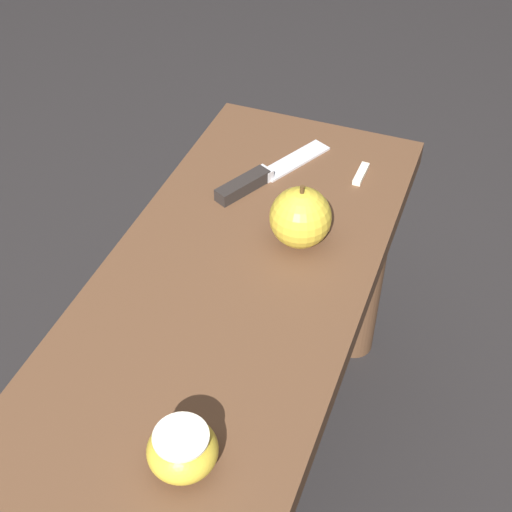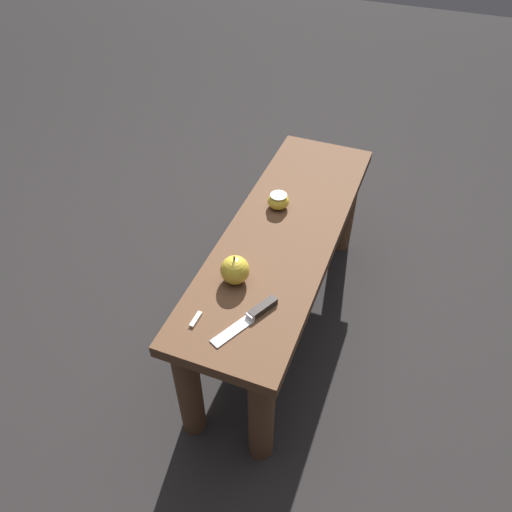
% 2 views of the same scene
% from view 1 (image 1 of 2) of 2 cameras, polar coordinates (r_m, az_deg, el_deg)
% --- Properties ---
extents(wooden_bench, '(1.14, 0.35, 0.47)m').
position_cam_1_polar(wooden_bench, '(0.94, -5.69, -13.45)').
color(wooden_bench, brown).
rests_on(wooden_bench, ground_plane).
extents(knife, '(0.21, 0.12, 0.02)m').
position_cam_1_polar(knife, '(1.10, 0.16, 6.25)').
color(knife, silver).
rests_on(knife, wooden_bench).
extents(apple_whole, '(0.09, 0.09, 0.10)m').
position_cam_1_polar(apple_whole, '(0.97, 3.58, 3.10)').
color(apple_whole, gold).
rests_on(apple_whole, wooden_bench).
extents(apple_cut, '(0.07, 0.07, 0.05)m').
position_cam_1_polar(apple_cut, '(0.75, -5.90, -15.16)').
color(apple_cut, gold).
rests_on(apple_cut, wooden_bench).
extents(apple_slice_near_knife, '(0.05, 0.01, 0.01)m').
position_cam_1_polar(apple_slice_near_knife, '(1.12, 8.40, 6.52)').
color(apple_slice_near_knife, silver).
rests_on(apple_slice_near_knife, wooden_bench).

